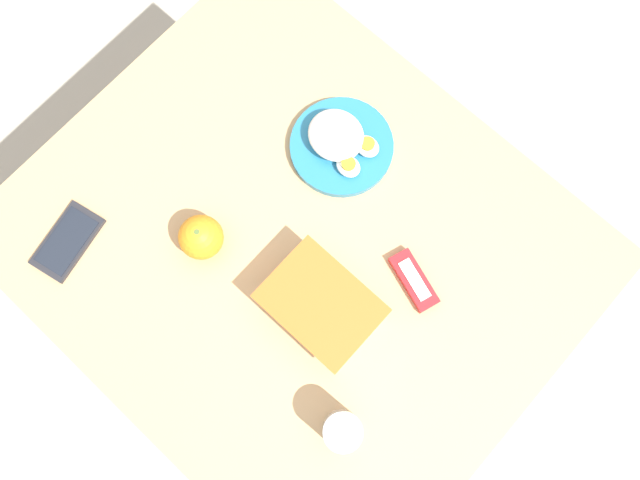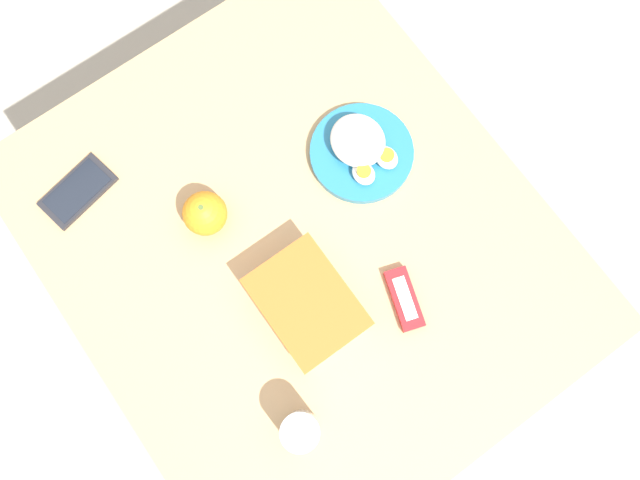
% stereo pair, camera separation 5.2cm
% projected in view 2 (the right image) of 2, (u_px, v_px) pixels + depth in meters
% --- Properties ---
extents(ground_plane, '(10.00, 10.00, 0.00)m').
position_uv_depth(ground_plane, '(306.00, 296.00, 1.91)').
color(ground_plane, '#B2A899').
extents(table, '(1.00, 0.85, 0.77)m').
position_uv_depth(table, '(299.00, 252.00, 1.26)').
color(table, tan).
rests_on(table, ground_plane).
extents(food_container, '(0.20, 0.15, 0.07)m').
position_uv_depth(food_container, '(307.00, 304.00, 1.10)').
color(food_container, white).
rests_on(food_container, table).
extents(orange_fruit, '(0.08, 0.08, 0.08)m').
position_uv_depth(orange_fruit, '(205.00, 213.00, 1.13)').
color(orange_fruit, orange).
rests_on(orange_fruit, table).
extents(rice_plate, '(0.20, 0.20, 0.06)m').
position_uv_depth(rice_plate, '(361.00, 149.00, 1.18)').
color(rice_plate, teal).
rests_on(rice_plate, table).
extents(candy_bar, '(0.12, 0.07, 0.02)m').
position_uv_depth(candy_bar, '(404.00, 299.00, 1.13)').
color(candy_bar, red).
rests_on(candy_bar, table).
extents(cell_phone, '(0.10, 0.15, 0.01)m').
position_uv_depth(cell_phone, '(78.00, 191.00, 1.18)').
color(cell_phone, '#232328').
rests_on(cell_phone, table).
extents(drinking_glass, '(0.07, 0.07, 0.09)m').
position_uv_depth(drinking_glass, '(301.00, 431.00, 1.04)').
color(drinking_glass, silver).
rests_on(drinking_glass, table).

